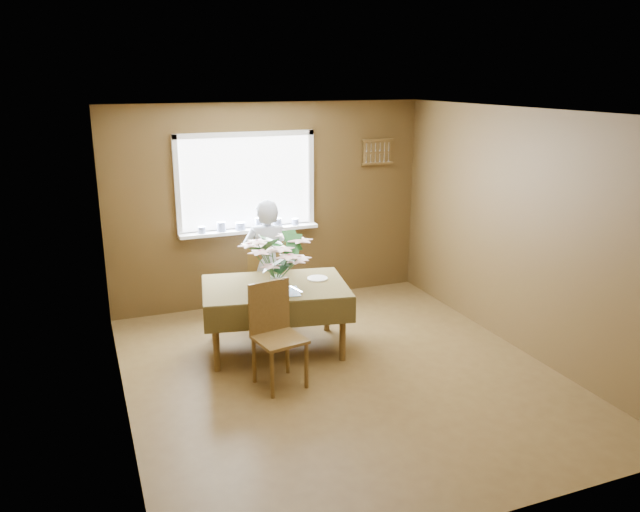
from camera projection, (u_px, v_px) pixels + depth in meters
name	position (u px, v px, depth m)	size (l,w,h in m)	color
floor	(341.00, 374.00, 6.08)	(4.50, 4.50, 0.00)	#533C1C
ceiling	(343.00, 112.00, 5.38)	(4.50, 4.50, 0.00)	white
wall_back	(270.00, 205.00, 7.74)	(4.00, 4.00, 0.00)	brown
wall_front	(491.00, 345.00, 3.72)	(4.00, 4.00, 0.00)	brown
wall_left	(115.00, 275.00, 5.03)	(4.50, 4.50, 0.00)	brown
wall_right	(519.00, 232.00, 6.44)	(4.50, 4.50, 0.00)	brown
window_assembly	(248.00, 200.00, 7.56)	(1.72, 0.20, 1.22)	white
spoon_rack	(377.00, 152.00, 8.06)	(0.44, 0.05, 0.33)	brown
dining_table	(275.00, 293.00, 6.46)	(1.64, 1.26, 0.73)	brown
chair_far	(267.00, 278.00, 7.19)	(0.54, 0.54, 1.02)	brown
chair_near	(275.00, 330.00, 5.79)	(0.49, 0.49, 0.98)	brown
seated_woman	(268.00, 264.00, 7.07)	(0.55, 0.36, 1.49)	white
flower_bouquet	(276.00, 257.00, 6.17)	(0.63, 0.63, 0.54)	white
side_plate	(317.00, 278.00, 6.63)	(0.22, 0.22, 0.01)	white
table_knife	(296.00, 289.00, 6.29)	(0.02, 0.22, 0.00)	silver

